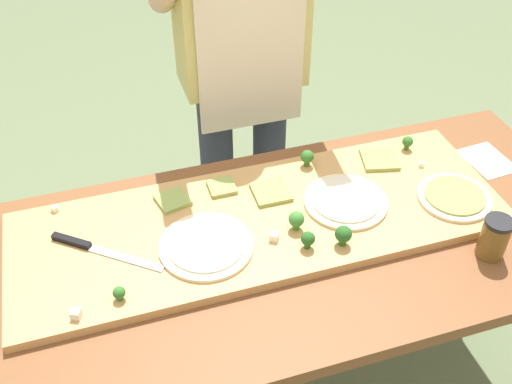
# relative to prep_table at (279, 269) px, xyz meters

# --- Properties ---
(prep_table) EXTENTS (1.80, 0.77, 0.79)m
(prep_table) POSITION_rel_prep_table_xyz_m (0.00, 0.00, 0.00)
(prep_table) COLOR brown
(prep_table) RESTS_ON ground
(cutting_board) EXTENTS (1.33, 0.45, 0.03)m
(cutting_board) POSITION_rel_prep_table_xyz_m (-0.02, 0.08, 0.12)
(cutting_board) COLOR tan
(cutting_board) RESTS_ON prep_table
(chefs_knife) EXTENTS (0.26, 0.21, 0.02)m
(chefs_knife) POSITION_rel_prep_table_xyz_m (-0.47, 0.10, 0.14)
(chefs_knife) COLOR #B7BABF
(chefs_knife) RESTS_ON cutting_board
(pizza_whole_white_garlic) EXTENTS (0.24, 0.24, 0.02)m
(pizza_whole_white_garlic) POSITION_rel_prep_table_xyz_m (-0.19, 0.02, 0.14)
(pizza_whole_white_garlic) COLOR beige
(pizza_whole_white_garlic) RESTS_ON cutting_board
(pizza_whole_pesto_green) EXTENTS (0.20, 0.20, 0.02)m
(pizza_whole_pesto_green) POSITION_rel_prep_table_xyz_m (0.51, -0.01, 0.14)
(pizza_whole_pesto_green) COLOR beige
(pizza_whole_pesto_green) RESTS_ON cutting_board
(pizza_whole_cheese_artichoke) EXTENTS (0.23, 0.23, 0.02)m
(pizza_whole_cheese_artichoke) POSITION_rel_prep_table_xyz_m (0.21, 0.07, 0.14)
(pizza_whole_cheese_artichoke) COLOR beige
(pizza_whole_cheese_artichoke) RESTS_ON cutting_board
(pizza_slice_near_right) EXTENTS (0.10, 0.10, 0.01)m
(pizza_slice_near_right) POSITION_rel_prep_table_xyz_m (0.03, 0.16, 0.14)
(pizza_slice_near_right) COLOR #899E4C
(pizza_slice_near_right) RESTS_ON cutting_board
(pizza_slice_far_left) EXTENTS (0.12, 0.12, 0.01)m
(pizza_slice_far_left) POSITION_rel_prep_table_xyz_m (0.39, 0.21, 0.14)
(pizza_slice_far_left) COLOR #899E4C
(pizza_slice_far_left) RESTS_ON cutting_board
(pizza_slice_near_left) EXTENTS (0.10, 0.10, 0.01)m
(pizza_slice_near_left) POSITION_rel_prep_table_xyz_m (-0.24, 0.21, 0.14)
(pizza_slice_near_left) COLOR #899E4C
(pizza_slice_near_left) RESTS_ON cutting_board
(pizza_slice_far_right) EXTENTS (0.07, 0.07, 0.01)m
(pizza_slice_far_right) POSITION_rel_prep_table_xyz_m (-0.09, 0.23, 0.14)
(pizza_slice_far_right) COLOR #899E4C
(pizza_slice_far_right) RESTS_ON cutting_board
(broccoli_floret_back_left) EXTENTS (0.03, 0.03, 0.04)m
(broccoli_floret_back_left) POSITION_rel_prep_table_xyz_m (-0.42, -0.09, 0.15)
(broccoli_floret_back_left) COLOR #366618
(broccoli_floret_back_left) RESTS_ON cutting_board
(broccoli_floret_front_right) EXTENTS (0.04, 0.04, 0.06)m
(broccoli_floret_front_right) POSITION_rel_prep_table_xyz_m (0.05, 0.01, 0.16)
(broccoli_floret_front_right) COLOR #3F7220
(broccoli_floret_front_right) RESTS_ON cutting_board
(broccoli_floret_front_mid) EXTENTS (0.04, 0.04, 0.05)m
(broccoli_floret_front_mid) POSITION_rel_prep_table_xyz_m (0.05, -0.06, 0.16)
(broccoli_floret_front_mid) COLOR #2C5915
(broccoli_floret_front_mid) RESTS_ON cutting_board
(broccoli_floret_center_right) EXTENTS (0.04, 0.04, 0.06)m
(broccoli_floret_center_right) POSITION_rel_prep_table_xyz_m (0.14, -0.08, 0.16)
(broccoli_floret_center_right) COLOR #2C5915
(broccoli_floret_center_right) RESTS_ON cutting_board
(broccoli_floret_center_left) EXTENTS (0.03, 0.03, 0.05)m
(broccoli_floret_center_left) POSITION_rel_prep_table_xyz_m (0.49, 0.24, 0.16)
(broccoli_floret_center_left) COLOR #366618
(broccoli_floret_center_left) RESTS_ON cutting_board
(broccoli_floret_back_right) EXTENTS (0.04, 0.04, 0.05)m
(broccoli_floret_back_right) POSITION_rel_prep_table_xyz_m (0.17, 0.25, 0.16)
(broccoli_floret_back_right) COLOR #366618
(broccoli_floret_back_right) RESTS_ON cutting_board
(cheese_crumble_a) EXTENTS (0.02, 0.02, 0.01)m
(cheese_crumble_a) POSITION_rel_prep_table_xyz_m (0.50, 0.15, 0.14)
(cheese_crumble_a) COLOR white
(cheese_crumble_a) RESTS_ON cutting_board
(cheese_crumble_b) EXTENTS (0.02, 0.02, 0.02)m
(cheese_crumble_b) POSITION_rel_prep_table_xyz_m (-0.55, 0.27, 0.14)
(cheese_crumble_b) COLOR silver
(cheese_crumble_b) RESTS_ON cutting_board
(cheese_crumble_c) EXTENTS (0.03, 0.03, 0.02)m
(cheese_crumble_c) POSITION_rel_prep_table_xyz_m (-0.02, -0.01, 0.14)
(cheese_crumble_c) COLOR white
(cheese_crumble_c) RESTS_ON cutting_board
(cheese_crumble_d) EXTENTS (0.03, 0.03, 0.02)m
(cheese_crumble_d) POSITION_rel_prep_table_xyz_m (-0.53, -0.11, 0.14)
(cheese_crumble_d) COLOR silver
(cheese_crumble_d) RESTS_ON cutting_board
(sauce_jar) EXTENTS (0.07, 0.07, 0.12)m
(sauce_jar) POSITION_rel_prep_table_xyz_m (0.50, -0.20, 0.16)
(sauce_jar) COLOR brown
(sauce_jar) RESTS_ON prep_table
(recipe_note) EXTENTS (0.13, 0.17, 0.00)m
(recipe_note) POSITION_rel_prep_table_xyz_m (0.73, 0.14, 0.10)
(recipe_note) COLOR white
(recipe_note) RESTS_ON prep_table
(cook_center) EXTENTS (0.54, 0.39, 1.67)m
(cook_center) POSITION_rel_prep_table_xyz_m (0.09, 0.65, 0.31)
(cook_center) COLOR #333847
(cook_center) RESTS_ON ground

